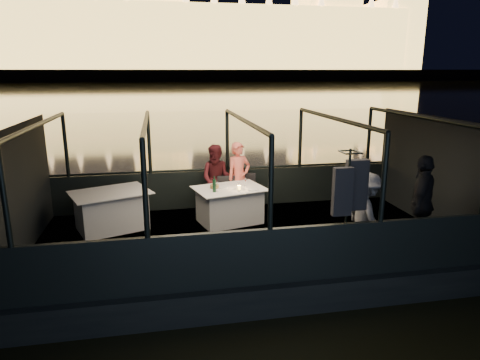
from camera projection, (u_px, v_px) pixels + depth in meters
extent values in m
plane|color=black|center=(165.00, 90.00, 84.76)|extent=(500.00, 500.00, 0.00)
cube|color=black|center=(244.00, 259.00, 8.66)|extent=(8.60, 4.40, 1.00)
cube|color=black|center=(244.00, 237.00, 8.54)|extent=(8.00, 4.00, 0.04)
cube|color=black|center=(228.00, 188.00, 10.33)|extent=(8.00, 0.08, 0.90)
cube|color=black|center=(270.00, 256.00, 6.52)|extent=(8.00, 0.08, 0.90)
cube|color=#423D33|center=(159.00, 76.00, 208.17)|extent=(400.00, 140.00, 6.00)
cube|color=silver|center=(230.00, 205.00, 9.22)|extent=(1.66, 1.37, 0.77)
cube|color=silver|center=(112.00, 211.00, 8.81)|extent=(1.81, 1.57, 0.80)
cube|color=black|center=(228.00, 196.00, 9.64)|extent=(0.43, 0.43, 0.87)
cube|color=black|center=(249.00, 193.00, 9.91)|extent=(0.54, 0.54, 0.87)
imported|color=#E56553|center=(239.00, 180.00, 9.88)|extent=(0.69, 0.57, 1.63)
imported|color=#411216|center=(217.00, 181.00, 9.79)|extent=(0.90, 0.78, 1.58)
imported|color=silver|center=(366.00, 210.00, 7.44)|extent=(0.61, 1.01, 1.52)
imported|color=black|center=(421.00, 206.00, 7.67)|extent=(1.03, 1.07, 1.78)
cylinder|color=#12321C|center=(214.00, 185.00, 8.80)|extent=(0.09, 0.09, 0.33)
cylinder|color=olive|center=(214.00, 186.00, 9.11)|extent=(0.23, 0.23, 0.07)
cylinder|color=yellow|center=(239.00, 187.00, 9.02)|extent=(0.07, 0.07, 0.08)
cylinder|color=silver|center=(253.00, 189.00, 9.00)|extent=(0.31, 0.31, 0.02)
cylinder|color=silver|center=(222.00, 187.00, 9.19)|extent=(0.33, 0.33, 0.02)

